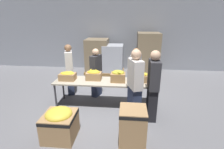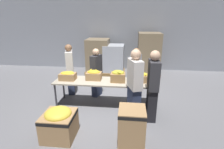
# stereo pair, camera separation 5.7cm
# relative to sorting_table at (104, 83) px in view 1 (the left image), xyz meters

# --- Properties ---
(ground_plane) EXTENTS (30.00, 30.00, 0.00)m
(ground_plane) POSITION_rel_sorting_table_xyz_m (0.00, 0.00, -0.69)
(ground_plane) COLOR slate
(wall_back) EXTENTS (16.00, 0.08, 4.00)m
(wall_back) POSITION_rel_sorting_table_xyz_m (0.00, 3.72, 1.31)
(wall_back) COLOR #9399A3
(wall_back) RESTS_ON ground_plane
(sorting_table) EXTENTS (2.73, 0.72, 0.74)m
(sorting_table) POSITION_rel_sorting_table_xyz_m (0.00, 0.00, 0.00)
(sorting_table) COLOR #B2A893
(sorting_table) RESTS_ON ground_plane
(banana_box_0) EXTENTS (0.44, 0.31, 0.24)m
(banana_box_0) POSITION_rel_sorting_table_xyz_m (-1.02, -0.01, 0.17)
(banana_box_0) COLOR tan
(banana_box_0) RESTS_ON sorting_table
(banana_box_1) EXTENTS (0.42, 0.33, 0.29)m
(banana_box_1) POSITION_rel_sorting_table_xyz_m (-0.29, 0.08, 0.19)
(banana_box_1) COLOR tan
(banana_box_1) RESTS_ON sorting_table
(banana_box_2) EXTENTS (0.39, 0.32, 0.32)m
(banana_box_2) POSITION_rel_sorting_table_xyz_m (0.39, 0.00, 0.21)
(banana_box_2) COLOR #A37A4C
(banana_box_2) RESTS_ON sorting_table
(banana_box_3) EXTENTS (0.49, 0.32, 0.28)m
(banana_box_3) POSITION_rel_sorting_table_xyz_m (0.98, 0.07, 0.18)
(banana_box_3) COLOR tan
(banana_box_3) RESTS_ON sorting_table
(volunteer_0) EXTENTS (0.37, 0.46, 1.54)m
(volunteer_0) POSITION_rel_sorting_table_xyz_m (0.89, 0.75, 0.07)
(volunteer_0) COLOR black
(volunteer_0) RESTS_ON ground_plane
(volunteer_1) EXTENTS (0.24, 0.47, 1.73)m
(volunteer_1) POSITION_rel_sorting_table_xyz_m (1.26, -0.59, 0.17)
(volunteer_1) COLOR black
(volunteer_1) RESTS_ON ground_plane
(volunteer_2) EXTENTS (0.33, 0.45, 1.53)m
(volunteer_2) POSITION_rel_sorting_table_xyz_m (-0.32, 0.61, 0.07)
(volunteer_2) COLOR #2D3856
(volunteer_2) RESTS_ON ground_plane
(volunteer_3) EXTENTS (0.38, 0.52, 1.76)m
(volunteer_3) POSITION_rel_sorting_table_xyz_m (0.83, -0.62, 0.18)
(volunteer_3) COLOR #2D3856
(volunteer_3) RESTS_ON ground_plane
(volunteer_4) EXTENTS (0.34, 0.48, 1.63)m
(volunteer_4) POSITION_rel_sorting_table_xyz_m (-1.19, 0.69, 0.12)
(volunteer_4) COLOR #2D3856
(volunteer_4) RESTS_ON ground_plane
(donation_bin_0) EXTENTS (0.65, 0.65, 0.67)m
(donation_bin_0) POSITION_rel_sorting_table_xyz_m (-0.72, -1.49, -0.34)
(donation_bin_0) COLOR tan
(donation_bin_0) RESTS_ON ground_plane
(donation_bin_1) EXTENTS (0.53, 0.53, 0.76)m
(donation_bin_1) POSITION_rel_sorting_table_xyz_m (0.78, -1.49, -0.29)
(donation_bin_1) COLOR tan
(donation_bin_1) RESTS_ON ground_plane
(pallet_stack_0) EXTENTS (0.94, 0.94, 1.27)m
(pallet_stack_0) POSITION_rel_sorting_table_xyz_m (-0.00, 2.92, -0.07)
(pallet_stack_0) COLOR olive
(pallet_stack_0) RESTS_ON ground_plane
(pallet_stack_1) EXTENTS (1.04, 1.04, 1.50)m
(pallet_stack_1) POSITION_rel_sorting_table_xyz_m (-0.70, 3.00, 0.04)
(pallet_stack_1) COLOR olive
(pallet_stack_1) RESTS_ON ground_plane
(pallet_stack_2) EXTENTS (1.01, 1.01, 1.78)m
(pallet_stack_2) POSITION_rel_sorting_table_xyz_m (1.49, 3.01, 0.19)
(pallet_stack_2) COLOR olive
(pallet_stack_2) RESTS_ON ground_plane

